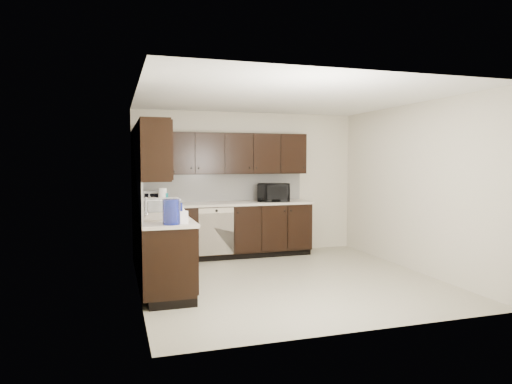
% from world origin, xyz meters
% --- Properties ---
extents(floor, '(4.00, 4.00, 0.00)m').
position_xyz_m(floor, '(0.00, 0.00, 0.00)').
color(floor, '#A7A28A').
rests_on(floor, ground).
extents(ceiling, '(4.00, 4.00, 0.00)m').
position_xyz_m(ceiling, '(0.00, 0.00, 2.50)').
color(ceiling, white).
rests_on(ceiling, wall_back).
extents(wall_back, '(4.00, 0.02, 2.50)m').
position_xyz_m(wall_back, '(0.00, 2.00, 1.25)').
color(wall_back, beige).
rests_on(wall_back, floor).
extents(wall_left, '(0.02, 4.00, 2.50)m').
position_xyz_m(wall_left, '(-2.00, 0.00, 1.25)').
color(wall_left, beige).
rests_on(wall_left, floor).
extents(wall_right, '(0.02, 4.00, 2.50)m').
position_xyz_m(wall_right, '(2.00, 0.00, 1.25)').
color(wall_right, beige).
rests_on(wall_right, floor).
extents(wall_front, '(4.00, 0.02, 2.50)m').
position_xyz_m(wall_front, '(0.00, -2.00, 1.25)').
color(wall_front, beige).
rests_on(wall_front, floor).
extents(lower_cabinets, '(3.00, 2.80, 0.90)m').
position_xyz_m(lower_cabinets, '(-1.01, 1.11, 0.41)').
color(lower_cabinets, black).
rests_on(lower_cabinets, floor).
extents(countertop, '(3.03, 2.83, 0.04)m').
position_xyz_m(countertop, '(-1.01, 1.11, 0.92)').
color(countertop, beige).
rests_on(countertop, lower_cabinets).
extents(backsplash, '(3.00, 2.80, 0.48)m').
position_xyz_m(backsplash, '(-1.22, 1.32, 1.18)').
color(backsplash, silver).
rests_on(backsplash, countertop).
extents(upper_cabinets, '(3.00, 2.80, 0.70)m').
position_xyz_m(upper_cabinets, '(-1.10, 1.20, 1.77)').
color(upper_cabinets, black).
rests_on(upper_cabinets, wall_back).
extents(dishwasher, '(0.58, 0.04, 0.78)m').
position_xyz_m(dishwasher, '(-0.70, 1.41, 0.55)').
color(dishwasher, beige).
rests_on(dishwasher, lower_cabinets).
extents(sink, '(0.54, 0.82, 0.42)m').
position_xyz_m(sink, '(-1.68, -0.01, 0.88)').
color(sink, beige).
rests_on(sink, countertop).
extents(microwave, '(0.66, 0.55, 0.31)m').
position_xyz_m(microwave, '(0.38, 1.66, 1.09)').
color(microwave, black).
rests_on(microwave, countertop).
extents(soap_bottle_a, '(0.12, 0.12, 0.22)m').
position_xyz_m(soap_bottle_a, '(-1.54, -0.67, 1.05)').
color(soap_bottle_a, gray).
rests_on(soap_bottle_a, countertop).
extents(soap_bottle_b, '(0.11, 0.11, 0.21)m').
position_xyz_m(soap_bottle_b, '(-1.77, 1.26, 1.05)').
color(soap_bottle_b, gray).
rests_on(soap_bottle_b, countertop).
extents(toaster_oven, '(0.37, 0.28, 0.23)m').
position_xyz_m(toaster_oven, '(-1.68, 1.74, 1.05)').
color(toaster_oven, '#B3B4B6').
rests_on(toaster_oven, countertop).
extents(storage_bin, '(0.52, 0.42, 0.18)m').
position_xyz_m(storage_bin, '(-1.65, 0.53, 1.03)').
color(storage_bin, silver).
rests_on(storage_bin, countertop).
extents(blue_pitcher, '(0.23, 0.23, 0.28)m').
position_xyz_m(blue_pitcher, '(-1.67, -0.70, 1.08)').
color(blue_pitcher, navy).
rests_on(blue_pitcher, countertop).
extents(teal_tumbler, '(0.10, 0.10, 0.21)m').
position_xyz_m(teal_tumbler, '(-1.52, 1.35, 1.04)').
color(teal_tumbler, '#0C7D85').
rests_on(teal_tumbler, countertop).
extents(paper_towel_roll, '(0.16, 0.16, 0.28)m').
position_xyz_m(paper_towel_roll, '(-1.56, 1.35, 1.08)').
color(paper_towel_roll, white).
rests_on(paper_towel_roll, countertop).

